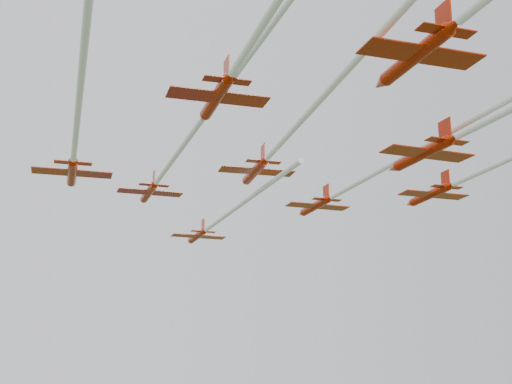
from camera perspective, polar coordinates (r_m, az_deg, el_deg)
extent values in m
cylinder|color=#AF1800|center=(109.33, -4.72, -3.52)|extent=(1.88, 7.90, 1.01)
cone|color=#AF1800|center=(113.85, -5.32, -3.95)|extent=(1.19, 1.76, 1.01)
cone|color=#AF1800|center=(105.08, -4.11, -3.08)|extent=(1.04, 1.20, 0.92)
ellipsoid|color=black|center=(111.15, -4.96, -3.51)|extent=(0.48, 0.91, 0.30)
cube|color=#AF1800|center=(108.58, -4.63, -3.57)|extent=(8.33, 3.28, 0.09)
cube|color=#AF1800|center=(105.91, -4.24, -3.17)|extent=(3.79, 1.51, 0.07)
cube|color=#AF1800|center=(106.29, -4.25, -2.65)|extent=(0.28, 1.66, 1.84)
cylinder|color=white|center=(87.63, -0.93, -0.80)|extent=(4.58, 36.11, 0.55)
cylinder|color=#AF1800|center=(91.29, -8.56, -0.01)|extent=(1.76, 7.86, 1.01)
cone|color=#AF1800|center=(95.82, -9.04, -0.69)|extent=(1.16, 1.74, 1.01)
cone|color=#AF1800|center=(87.06, -8.05, 0.70)|extent=(1.02, 1.18, 0.92)
ellipsoid|color=black|center=(93.14, -8.74, -0.06)|extent=(0.47, 0.90, 0.29)
cube|color=#AF1800|center=(90.54, -8.48, -0.04)|extent=(8.26, 3.15, 0.09)
cube|color=#AF1800|center=(87.88, -8.15, 0.55)|extent=(3.76, 1.45, 0.07)
cube|color=#AF1800|center=(88.33, -8.15, 1.15)|extent=(0.25, 1.65, 1.83)
cylinder|color=white|center=(65.08, -4.26, 5.89)|extent=(4.99, 45.90, 0.55)
cylinder|color=#AF1800|center=(98.33, 4.77, -1.12)|extent=(1.98, 8.40, 1.08)
cone|color=#AF1800|center=(102.84, 3.64, -1.74)|extent=(1.26, 1.87, 1.08)
cone|color=#AF1800|center=(94.13, 5.93, -0.47)|extent=(1.10, 1.28, 0.98)
ellipsoid|color=black|center=(100.16, 4.32, -1.15)|extent=(0.51, 0.97, 0.31)
cube|color=#AF1800|center=(97.57, 4.96, -1.16)|extent=(8.85, 3.47, 0.10)
cube|color=#AF1800|center=(94.94, 5.69, -0.61)|extent=(4.02, 1.60, 0.08)
cube|color=#AF1800|center=(95.38, 5.63, 0.00)|extent=(0.29, 1.76, 1.96)
cylinder|color=white|center=(71.22, 15.23, 4.63)|extent=(6.45, 53.57, 0.59)
cylinder|color=#AF1800|center=(78.38, -14.50, 1.51)|extent=(1.42, 8.02, 1.03)
cone|color=#AF1800|center=(83.05, -14.58, 0.61)|extent=(1.11, 1.74, 1.03)
cone|color=#AF1800|center=(74.01, -14.41, 2.46)|extent=(0.99, 1.17, 0.94)
ellipsoid|color=black|center=(80.29, -14.51, 1.41)|extent=(0.44, 0.91, 0.30)
cube|color=#AF1800|center=(77.59, -14.49, 1.49)|extent=(8.37, 2.84, 0.09)
cube|color=#AF1800|center=(74.86, -14.43, 2.27)|extent=(3.81, 1.31, 0.08)
cube|color=#AF1800|center=(75.34, -14.38, 2.98)|extent=(0.18, 1.69, 1.88)
cylinder|color=white|center=(49.11, -13.57, 11.31)|extent=(3.08, 52.11, 0.56)
cylinder|color=#AF1800|center=(81.93, -0.07, 1.69)|extent=(1.32, 8.30, 1.07)
cone|color=#AF1800|center=(86.61, -0.90, 0.78)|extent=(1.12, 1.78, 1.07)
cone|color=#AF1800|center=(77.56, 0.79, 2.64)|extent=(1.01, 1.20, 0.97)
ellipsoid|color=black|center=(83.85, -0.40, 1.58)|extent=(0.44, 0.94, 0.31)
cube|color=#AF1800|center=(81.14, 0.06, 1.67)|extent=(8.63, 2.78, 0.10)
cube|color=#AF1800|center=(78.42, 0.61, 2.44)|extent=(3.93, 1.28, 0.08)
cube|color=#AF1800|center=(78.92, 0.58, 3.14)|extent=(0.15, 1.75, 1.95)
cylinder|color=white|center=(59.69, 5.86, 8.11)|extent=(1.73, 38.80, 0.58)
cylinder|color=#AF1800|center=(88.55, 13.75, -0.20)|extent=(1.72, 8.12, 1.04)
cone|color=#AF1800|center=(92.62, 12.20, -0.92)|extent=(1.18, 1.79, 1.04)
cone|color=#AF1800|center=(84.80, 15.34, 0.54)|extent=(1.04, 1.21, 0.95)
ellipsoid|color=black|center=(90.21, 13.12, -0.25)|extent=(0.47, 0.93, 0.30)
cube|color=#AF1800|center=(87.87, 14.01, -0.23)|extent=(8.53, 3.16, 0.09)
cube|color=#AF1800|center=(85.53, 15.02, 0.39)|extent=(3.88, 1.45, 0.08)
cube|color=#AF1800|center=(85.95, 14.91, 1.03)|extent=(0.24, 1.71, 1.90)
cylinder|color=#AF1800|center=(59.61, -3.21, 7.54)|extent=(1.57, 8.12, 1.04)
cone|color=#AF1800|center=(64.05, -4.23, 5.94)|extent=(1.15, 1.77, 1.04)
cone|color=#AF1800|center=(55.49, -2.10, 9.27)|extent=(1.02, 1.20, 0.95)
ellipsoid|color=black|center=(61.47, -3.62, 7.22)|extent=(0.46, 0.93, 0.30)
cube|color=#AF1800|center=(58.83, -3.04, 7.59)|extent=(8.50, 3.01, 0.09)
cube|color=#AF1800|center=(56.29, -2.33, 8.91)|extent=(3.86, 1.38, 0.08)
cube|color=#AF1800|center=(56.88, -2.36, 9.80)|extent=(0.21, 1.71, 1.90)
cylinder|color=#AF1800|center=(70.07, 13.16, 3.01)|extent=(2.31, 8.72, 1.12)
cone|color=#AF1800|center=(74.27, 10.93, 1.88)|extent=(1.36, 1.97, 1.12)
cone|color=#AF1800|center=(66.26, 15.51, 4.20)|extent=(1.18, 1.35, 1.02)
ellipsoid|color=black|center=(71.81, 12.24, 2.86)|extent=(0.56, 1.02, 0.33)
cube|color=#AF1800|center=(69.36, 13.54, 3.00)|extent=(9.23, 3.86, 0.10)
cube|color=#AF1800|center=(67.00, 15.03, 3.95)|extent=(4.20, 1.77, 0.08)
cube|color=#AF1800|center=(67.51, 14.87, 4.80)|extent=(0.36, 1.83, 2.03)
cylinder|color=#AF1800|center=(51.68, 12.62, 10.59)|extent=(1.88, 8.50, 1.09)
cone|color=#AF1800|center=(55.71, 9.94, 8.53)|extent=(1.25, 1.88, 1.09)
cone|color=#AF1800|center=(48.07, 15.59, 12.81)|extent=(1.10, 1.28, 0.99)
ellipsoid|color=black|center=(53.39, 11.51, 10.14)|extent=(0.50, 0.98, 0.32)
cube|color=#AF1800|center=(50.96, 13.10, 10.68)|extent=(8.93, 3.39, 0.10)
cube|color=#AF1800|center=(48.76, 14.97, 12.35)|extent=(4.06, 1.56, 0.08)
cube|color=#AF1800|center=(49.40, 14.76, 13.39)|extent=(0.27, 1.79, 1.98)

